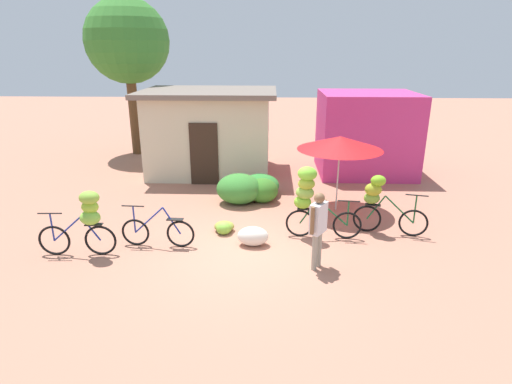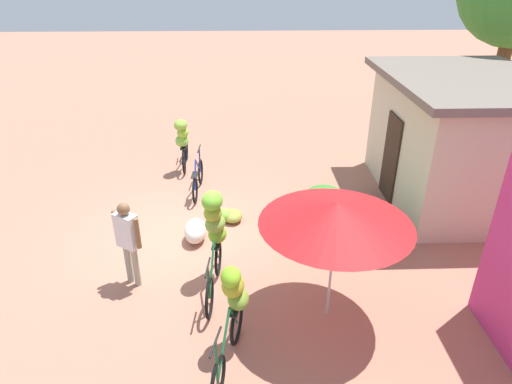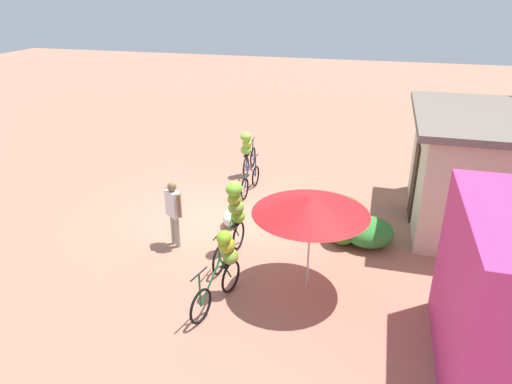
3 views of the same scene
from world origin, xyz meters
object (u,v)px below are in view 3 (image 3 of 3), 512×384
(produce_sack, at_px, (232,217))
(person_vendor, at_px, (174,208))
(building_low, at_px, (480,170))
(bicycle_by_shop, at_px, (224,262))
(bicycle_near_pile, at_px, (250,181))
(banana_pile_on_ground, at_px, (264,211))
(bicycle_leftmost, at_px, (247,149))
(bicycle_center_loaded, at_px, (234,213))
(market_umbrella, at_px, (311,205))

(produce_sack, height_order, person_vendor, person_vendor)
(building_low, relative_size, bicycle_by_shop, 2.70)
(bicycle_near_pile, bearing_deg, building_low, 86.52)
(banana_pile_on_ground, bearing_deg, bicycle_leftmost, -155.29)
(building_low, height_order, banana_pile_on_ground, building_low)
(building_low, distance_m, produce_sack, 6.28)
(banana_pile_on_ground, bearing_deg, bicycle_by_shop, 1.96)
(person_vendor, bearing_deg, banana_pile_on_ground, 141.33)
(bicycle_center_loaded, xyz_separation_m, bicycle_by_shop, (1.67, 0.32, -0.19))
(bicycle_near_pile, xyz_separation_m, bicycle_center_loaded, (3.39, 0.59, 0.67))
(bicycle_leftmost, xyz_separation_m, banana_pile_on_ground, (2.74, 1.26, -0.72))
(building_low, height_order, market_umbrella, building_low)
(building_low, xyz_separation_m, bicycle_center_loaded, (3.02, -5.43, -0.43))
(building_low, relative_size, person_vendor, 2.85)
(bicycle_near_pile, xyz_separation_m, produce_sack, (2.11, 0.12, -0.13))
(market_umbrella, bearing_deg, bicycle_leftmost, -152.92)
(bicycle_leftmost, xyz_separation_m, bicycle_by_shop, (6.41, 1.39, -0.03))
(building_low, relative_size, market_umbrella, 2.03)
(bicycle_near_pile, xyz_separation_m, person_vendor, (3.43, -0.85, 0.63))
(bicycle_center_loaded, bearing_deg, person_vendor, -88.32)
(bicycle_by_shop, bearing_deg, person_vendor, -132.81)
(building_low, bearing_deg, bicycle_center_loaded, -60.90)
(building_low, bearing_deg, bicycle_leftmost, -104.79)
(bicycle_by_shop, height_order, produce_sack, bicycle_by_shop)
(bicycle_leftmost, distance_m, bicycle_near_pile, 1.52)
(building_low, height_order, person_vendor, building_low)
(building_low, xyz_separation_m, bicycle_near_pile, (-0.37, -6.02, -1.10))
(bicycle_leftmost, height_order, bicycle_center_loaded, bicycle_center_loaded)
(market_umbrella, distance_m, bicycle_leftmost, 6.42)
(bicycle_leftmost, bearing_deg, produce_sack, 9.72)
(market_umbrella, distance_m, person_vendor, 3.49)
(bicycle_near_pile, distance_m, bicycle_center_loaded, 3.50)
(bicycle_near_pile, bearing_deg, banana_pile_on_ground, 29.47)
(produce_sack, bearing_deg, bicycle_near_pile, -176.81)
(bicycle_center_loaded, bearing_deg, market_umbrella, 63.39)
(bicycle_leftmost, relative_size, person_vendor, 1.03)
(bicycle_leftmost, distance_m, bicycle_by_shop, 6.56)
(produce_sack, relative_size, person_vendor, 0.44)
(market_umbrella, relative_size, produce_sack, 3.21)
(bicycle_leftmost, bearing_deg, market_umbrella, 27.08)
(bicycle_leftmost, relative_size, produce_sack, 2.36)
(bicycle_near_pile, height_order, bicycle_center_loaded, bicycle_center_loaded)
(market_umbrella, distance_m, bicycle_near_pile, 5.16)
(person_vendor, bearing_deg, market_umbrella, 75.08)
(bicycle_leftmost, relative_size, bicycle_by_shop, 0.98)
(bicycle_by_shop, bearing_deg, bicycle_leftmost, -167.80)
(bicycle_near_pile, distance_m, bicycle_by_shop, 5.16)
(market_umbrella, distance_m, produce_sack, 3.57)
(bicycle_leftmost, bearing_deg, bicycle_near_pile, 19.39)
(bicycle_center_loaded, bearing_deg, banana_pile_on_ground, 174.54)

